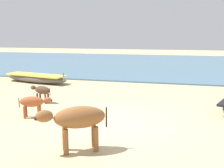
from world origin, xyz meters
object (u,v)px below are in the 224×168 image
object	(u,v)px
calf_far_dark	(42,91)
calf_near_rust	(33,102)
fishing_boat_1	(36,78)
cow_adult_brown	(77,119)

from	to	relation	value
calf_far_dark	calf_near_rust	bearing A→B (deg)	126.24
fishing_boat_1	calf_far_dark	distance (m)	4.59
fishing_boat_1	cow_adult_brown	xyz separation A→B (m)	(5.44, -7.57, 0.49)
cow_adult_brown	calf_near_rust	distance (m)	2.97
fishing_boat_1	calf_near_rust	bearing A→B (deg)	-49.61
fishing_boat_1	calf_near_rust	distance (m)	6.48
cow_adult_brown	calf_near_rust	size ratio (longest dim) A/B	1.43
calf_far_dark	fishing_boat_1	bearing A→B (deg)	-42.12
fishing_boat_1	calf_far_dark	bearing A→B (deg)	-46.17
fishing_boat_1	calf_far_dark	size ratio (longest dim) A/B	4.14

